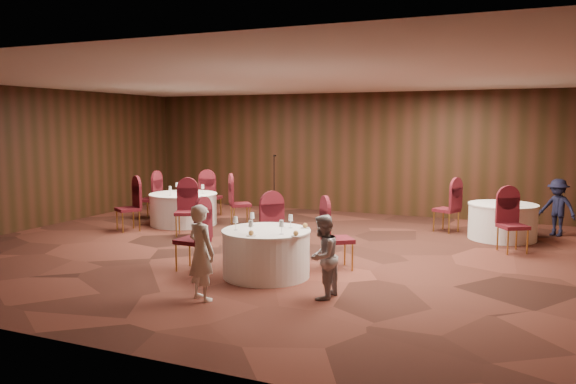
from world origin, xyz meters
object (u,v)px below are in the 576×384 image
at_px(table_right, 502,221).
at_px(man_c, 557,207).
at_px(mic_stand, 274,195).
at_px(woman_b, 322,257).
at_px(table_main, 266,253).
at_px(table_left, 184,209).
at_px(woman_a, 201,252).

relative_size(table_right, man_c, 1.13).
xyz_separation_m(mic_stand, woman_b, (3.82, -6.68, 0.13)).
distance_m(mic_stand, woman_b, 7.69).
xyz_separation_m(table_main, table_left, (-3.78, 3.34, 0.00)).
relative_size(table_right, woman_b, 1.19).
distance_m(table_left, woman_b, 6.41).
distance_m(table_main, woman_a, 1.48).
relative_size(table_main, woman_b, 1.20).
bearing_deg(table_right, mic_stand, 166.12).
height_order(table_left, woman_a, woman_a).
distance_m(table_main, woman_b, 1.39).
bearing_deg(table_right, woman_b, -111.65).
xyz_separation_m(table_left, man_c, (8.09, 2.01, 0.24)).
xyz_separation_m(woman_a, man_c, (4.60, 6.77, -0.05)).
height_order(mic_stand, man_c, mic_stand).
distance_m(woman_a, woman_b, 1.65).
bearing_deg(table_right, table_left, -170.46).
bearing_deg(mic_stand, man_c, -5.16).
bearing_deg(table_main, man_c, 51.15).
distance_m(mic_stand, woman_a, 7.76).
relative_size(mic_stand, woman_b, 1.34).
height_order(table_left, mic_stand, mic_stand).
xyz_separation_m(table_left, woman_b, (4.97, -4.04, 0.20)).
relative_size(table_left, table_right, 1.15).
bearing_deg(table_left, table_main, -41.46).
distance_m(table_main, mic_stand, 6.53).
relative_size(table_left, woman_b, 1.38).
relative_size(table_main, man_c, 1.14).
height_order(mic_stand, woman_b, mic_stand).
distance_m(table_left, woman_a, 5.91).
bearing_deg(woman_a, table_right, -98.58).
bearing_deg(table_right, table_main, -125.79).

